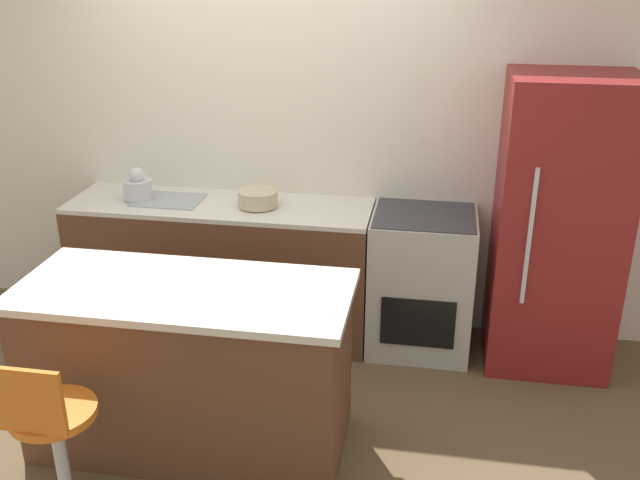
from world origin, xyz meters
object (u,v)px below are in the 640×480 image
object	(u,v)px
oven_range	(421,282)
stool_chair	(54,442)
kettle	(138,186)
refrigerator	(558,227)
mixing_bowl	(258,198)

from	to	relation	value
oven_range	stool_chair	distance (m)	2.42
stool_chair	kettle	bearing A→B (deg)	100.44
refrigerator	kettle	bearing A→B (deg)	179.73
refrigerator	kettle	distance (m)	2.68
oven_range	refrigerator	distance (m)	0.91
oven_range	mixing_bowl	size ratio (longest dim) A/B	3.62
refrigerator	stool_chair	bearing A→B (deg)	-141.67
oven_range	refrigerator	bearing A→B (deg)	-1.52
kettle	mixing_bowl	world-z (taller)	kettle
stool_chair	kettle	size ratio (longest dim) A/B	4.29
stool_chair	oven_range	bearing A→B (deg)	50.50
refrigerator	stool_chair	xyz separation A→B (m)	(-2.34, -1.85, -0.47)
kettle	stool_chair	bearing A→B (deg)	-79.56
oven_range	stool_chair	bearing A→B (deg)	-129.50
stool_chair	refrigerator	bearing A→B (deg)	38.33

